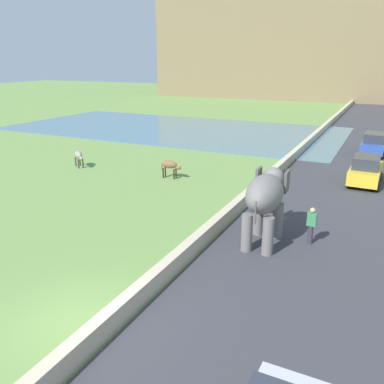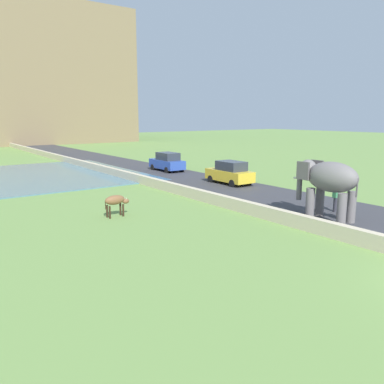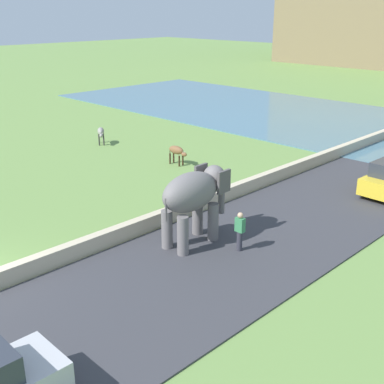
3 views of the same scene
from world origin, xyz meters
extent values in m
cube|color=#38383D|center=(5.00, 20.00, 0.03)|extent=(7.00, 120.00, 0.06)
cube|color=beige|center=(1.20, 18.00, 0.34)|extent=(0.40, 110.00, 0.67)
ellipsoid|color=slate|center=(3.42, 7.43, 2.24)|extent=(1.51, 2.75, 1.50)
cylinder|color=slate|center=(2.97, 8.29, 0.80)|extent=(0.44, 0.44, 1.60)
cylinder|color=slate|center=(3.81, 8.33, 0.80)|extent=(0.44, 0.44, 1.60)
cylinder|color=slate|center=(3.04, 6.54, 0.80)|extent=(0.44, 0.44, 1.60)
cylinder|color=slate|center=(3.88, 6.57, 0.80)|extent=(0.44, 0.44, 1.60)
ellipsoid|color=slate|center=(3.37, 8.85, 2.42)|extent=(1.04, 0.94, 1.10)
cube|color=#504C4C|center=(2.77, 8.69, 2.46)|extent=(0.15, 0.70, 0.90)
cube|color=#504C4C|center=(3.97, 8.74, 2.46)|extent=(0.15, 0.70, 0.90)
cylinder|color=slate|center=(3.35, 9.32, 1.54)|extent=(0.28, 0.28, 1.50)
cone|color=silver|center=(3.13, 9.25, 1.99)|extent=(0.14, 0.56, 0.17)
cone|color=silver|center=(3.57, 9.26, 1.99)|extent=(0.14, 0.56, 0.17)
cylinder|color=#504C4C|center=(3.48, 6.11, 1.89)|extent=(0.08, 0.08, 0.90)
cylinder|color=#33333D|center=(5.19, 8.32, 0.42)|extent=(0.22, 0.22, 0.85)
cube|color=#388451|center=(5.19, 8.32, 1.13)|extent=(0.36, 0.22, 0.56)
sphere|color=tan|center=(5.19, 8.32, 1.52)|extent=(0.22, 0.22, 0.22)
cube|color=gold|center=(6.58, 18.58, 0.70)|extent=(1.79, 4.04, 0.80)
cube|color=#2D333D|center=(6.57, 18.38, 1.45)|extent=(1.50, 2.23, 0.70)
cylinder|color=black|center=(5.80, 19.90, 0.30)|extent=(0.19, 0.60, 0.60)
cylinder|color=black|center=(7.41, 19.86, 0.30)|extent=(0.19, 0.60, 0.60)
cylinder|color=black|center=(5.74, 17.30, 0.30)|extent=(0.19, 0.60, 0.60)
cylinder|color=black|center=(7.35, 17.26, 0.30)|extent=(0.19, 0.60, 0.60)
cube|color=#2D4CA8|center=(6.58, 27.54, 0.70)|extent=(1.79, 4.04, 0.80)
cube|color=#2D333D|center=(6.57, 27.34, 1.45)|extent=(1.49, 2.23, 0.70)
cylinder|color=black|center=(5.80, 28.86, 0.30)|extent=(0.19, 0.60, 0.60)
cylinder|color=black|center=(7.41, 28.83, 0.30)|extent=(0.19, 0.60, 0.60)
cylinder|color=black|center=(5.74, 26.26, 0.30)|extent=(0.19, 0.60, 0.60)
cylinder|color=black|center=(7.35, 26.23, 0.30)|extent=(0.19, 0.60, 0.60)
ellipsoid|color=brown|center=(-4.86, 14.52, 0.90)|extent=(1.12, 0.48, 0.50)
cylinder|color=#302014|center=(-4.48, 14.68, 0.33)|extent=(0.10, 0.10, 0.65)
cylinder|color=#302014|center=(-4.47, 14.38, 0.33)|extent=(0.10, 0.10, 0.65)
cylinder|color=#302014|center=(-5.25, 14.65, 0.33)|extent=(0.10, 0.10, 0.65)
cylinder|color=#302014|center=(-5.24, 14.35, 0.33)|extent=(0.10, 0.10, 0.65)
ellipsoid|color=brown|center=(-4.23, 14.54, 0.75)|extent=(0.41, 0.26, 0.26)
cone|color=beige|center=(-4.23, 14.63, 0.92)|extent=(0.04, 0.04, 0.12)
cone|color=beige|center=(-4.22, 14.45, 0.92)|extent=(0.04, 0.04, 0.12)
cylinder|color=#302014|center=(-5.40, 14.49, 0.70)|extent=(0.04, 0.04, 0.45)
camera|label=1|loc=(7.51, -7.53, 7.29)|focal=37.88mm
camera|label=2|loc=(-13.30, -3.96, 5.16)|focal=36.84mm
camera|label=3|loc=(16.14, -5.25, 8.84)|focal=46.83mm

